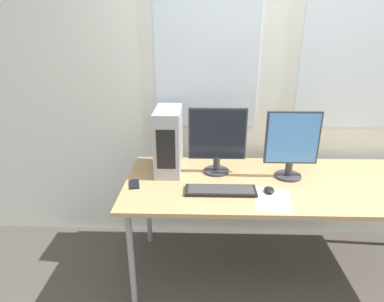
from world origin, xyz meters
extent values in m
cube|color=silver|center=(0.00, 0.98, 1.35)|extent=(8.00, 0.06, 2.70)
cube|color=silver|center=(-0.55, 0.95, 1.66)|extent=(0.79, 0.01, 1.31)
cube|color=silver|center=(0.55, 0.95, 1.66)|extent=(0.79, 0.01, 1.31)
cube|color=tan|center=(0.00, 0.43, 0.75)|extent=(2.21, 0.85, 0.03)
cylinder|color=#99999E|center=(-1.02, 0.08, 0.37)|extent=(0.04, 0.04, 0.73)
cylinder|color=#99999E|center=(-1.02, 0.77, 0.37)|extent=(0.04, 0.04, 0.73)
cube|color=#9E9EA3|center=(-0.82, 0.61, 0.99)|extent=(0.18, 0.38, 0.46)
cube|color=black|center=(-0.82, 0.42, 0.99)|extent=(0.13, 0.00, 0.28)
cylinder|color=#333338|center=(-0.47, 0.58, 0.77)|extent=(0.18, 0.18, 0.02)
cylinder|color=#333338|center=(-0.47, 0.58, 0.83)|extent=(0.05, 0.05, 0.10)
cube|color=#333338|center=(-0.47, 0.58, 1.05)|extent=(0.41, 0.03, 0.37)
cube|color=black|center=(-0.47, 0.56, 1.05)|extent=(0.38, 0.00, 0.35)
cylinder|color=#333338|center=(0.03, 0.51, 0.77)|extent=(0.18, 0.18, 0.02)
cylinder|color=#333338|center=(0.03, 0.51, 0.83)|extent=(0.05, 0.05, 0.10)
cube|color=#333338|center=(0.03, 0.51, 1.05)|extent=(0.36, 0.03, 0.37)
cube|color=#4C8CD8|center=(0.03, 0.49, 1.05)|extent=(0.34, 0.00, 0.34)
cube|color=black|center=(-0.46, 0.27, 0.77)|extent=(0.46, 0.15, 0.02)
cube|color=#383838|center=(-0.46, 0.27, 0.78)|extent=(0.42, 0.12, 0.00)
ellipsoid|color=black|center=(-0.15, 0.27, 0.78)|extent=(0.07, 0.09, 0.03)
cube|color=black|center=(-1.03, 0.36, 0.77)|extent=(0.09, 0.14, 0.01)
cube|color=white|center=(-0.14, 0.18, 0.76)|extent=(0.26, 0.33, 0.00)
camera|label=1|loc=(-0.59, -1.57, 1.75)|focal=30.00mm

